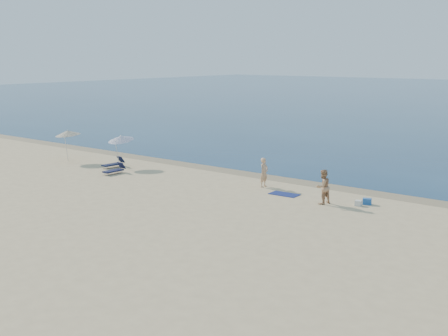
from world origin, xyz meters
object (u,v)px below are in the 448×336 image
object	(u,v)px
person_left	(264,172)
person_right	(323,187)
blue_cooler	(367,201)
umbrella_near	(121,138)

from	to	relation	value
person_left	person_right	distance (m)	4.67
person_right	blue_cooler	size ratio (longest dim) A/B	4.07
blue_cooler	umbrella_near	bearing A→B (deg)	162.21
person_right	person_left	bearing A→B (deg)	-88.78
person_left	blue_cooler	bearing A→B (deg)	-89.89
person_right	umbrella_near	bearing A→B (deg)	-74.03
blue_cooler	person_left	bearing A→B (deg)	159.17
person_right	umbrella_near	size ratio (longest dim) A/B	0.77
umbrella_near	person_left	bearing A→B (deg)	3.94
person_left	umbrella_near	size ratio (longest dim) A/B	0.74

